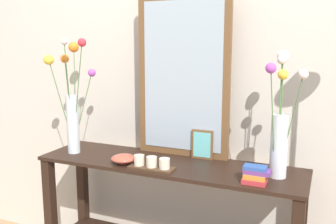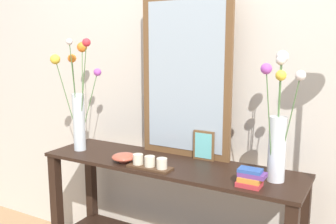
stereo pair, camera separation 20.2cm
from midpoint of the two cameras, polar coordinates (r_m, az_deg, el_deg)
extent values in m
cube|color=beige|center=(2.28, 6.55, 8.14)|extent=(6.40, 0.08, 2.70)
cube|color=black|center=(2.10, 2.79, -8.01)|extent=(1.49, 0.40, 0.02)
cube|color=black|center=(2.50, -14.24, -14.87)|extent=(0.06, 0.06, 0.77)
cube|color=black|center=(2.72, -9.43, -12.53)|extent=(0.06, 0.06, 0.77)
cube|color=brown|center=(2.14, 5.42, 5.33)|extent=(0.55, 0.03, 0.93)
cube|color=#9EADB7|center=(2.13, 5.26, 5.30)|extent=(0.47, 0.00, 0.85)
cylinder|color=silver|center=(2.33, -11.00, -1.56)|extent=(0.07, 0.07, 0.35)
cylinder|color=#4C753D|center=(2.30, -12.50, 1.13)|extent=(0.06, 0.12, 0.54)
sphere|color=yellow|center=(2.25, -14.35, 7.78)|extent=(0.06, 0.06, 0.06)
cylinder|color=#4C753D|center=(2.26, -10.39, 2.27)|extent=(0.13, 0.05, 0.64)
sphere|color=red|center=(2.18, -9.71, 10.39)|extent=(0.05, 0.05, 0.05)
cylinder|color=#4C753D|center=(2.32, -9.66, 0.28)|extent=(0.11, 0.08, 0.46)
sphere|color=#B24CB7|center=(2.29, -8.20, 6.01)|extent=(0.05, 0.05, 0.05)
cylinder|color=#4C753D|center=(2.27, -11.52, 2.33)|extent=(0.05, 0.10, 0.64)
sphere|color=silver|center=(2.20, -12.22, 10.43)|extent=(0.04, 0.04, 0.04)
cylinder|color=#4C753D|center=(2.33, -11.44, 1.30)|extent=(0.06, 0.03, 0.54)
sphere|color=orange|center=(2.33, -12.01, 7.99)|extent=(0.05, 0.05, 0.05)
cylinder|color=#4C753D|center=(2.39, -10.55, 2.34)|extent=(0.09, 0.13, 0.61)
sphere|color=orange|center=(2.44, -10.63, 9.68)|extent=(0.06, 0.06, 0.06)
cylinder|color=silver|center=(1.88, 19.25, -5.41)|extent=(0.08, 0.08, 0.31)
cylinder|color=#4C753D|center=(1.88, 19.50, -0.85)|extent=(0.01, 0.05, 0.57)
sphere|color=silver|center=(1.87, 20.05, 7.90)|extent=(0.06, 0.06, 0.06)
cylinder|color=#4C753D|center=(1.85, 19.47, -2.31)|extent=(0.01, 0.02, 0.49)
sphere|color=yellow|center=(1.82, 19.91, 5.24)|extent=(0.05, 0.05, 0.05)
cylinder|color=#4C753D|center=(1.83, 20.84, -2.41)|extent=(0.09, 0.05, 0.50)
sphere|color=silver|center=(1.77, 22.68, 5.14)|extent=(0.05, 0.05, 0.05)
cylinder|color=#4C753D|center=(1.80, 18.31, -1.99)|extent=(0.04, 0.09, 0.52)
sphere|color=#B24CB7|center=(1.73, 18.02, 6.27)|extent=(0.05, 0.05, 0.05)
cylinder|color=#4C753D|center=(1.87, 19.39, -1.11)|extent=(0.01, 0.04, 0.56)
sphere|color=silver|center=(1.85, 19.85, 7.43)|extent=(0.05, 0.05, 0.05)
cube|color=#472D1C|center=(2.00, 0.13, -8.47)|extent=(0.24, 0.09, 0.01)
cylinder|color=beige|center=(2.02, -1.72, -7.23)|extent=(0.06, 0.06, 0.05)
cylinder|color=beige|center=(1.99, 0.13, -7.55)|extent=(0.06, 0.06, 0.05)
cylinder|color=beige|center=(1.95, 2.05, -7.87)|extent=(0.06, 0.06, 0.05)
cube|color=brown|center=(2.14, 8.17, -5.10)|extent=(0.13, 0.01, 0.17)
cube|color=#67C3C2|center=(2.13, 8.10, -5.15)|extent=(0.10, 0.00, 0.14)
cylinder|color=#B24C38|center=(2.11, -3.94, -7.53)|extent=(0.06, 0.06, 0.01)
ellipsoid|color=#B24C38|center=(2.10, -3.95, -6.89)|extent=(0.14, 0.14, 0.04)
cube|color=#C63338|center=(1.82, 15.45, -10.56)|extent=(0.11, 0.08, 0.02)
cube|color=orange|center=(1.82, 15.57, -9.86)|extent=(0.10, 0.08, 0.02)
cube|color=#663884|center=(1.82, 15.90, -9.20)|extent=(0.13, 0.08, 0.02)
cube|color=#2D519E|center=(1.81, 15.59, -8.61)|extent=(0.11, 0.07, 0.02)
camera|label=1|loc=(0.10, -87.14, 0.52)|focal=40.06mm
camera|label=2|loc=(0.10, 92.86, -0.52)|focal=40.06mm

